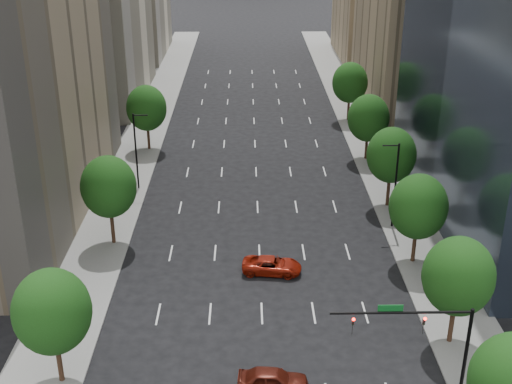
{
  "coord_description": "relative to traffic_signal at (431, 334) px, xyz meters",
  "views": [
    {
      "loc": [
        -1.16,
        -4.97,
        30.77
      ],
      "look_at": [
        -0.38,
        46.04,
        8.0
      ],
      "focal_mm": 46.82,
      "sensor_mm": 36.0,
      "label": 1
    }
  ],
  "objects": [
    {
      "name": "traffic_signal",
      "position": [
        0.0,
        0.0,
        0.0
      ],
      "size": [
        9.12,
        0.4,
        7.38
      ],
      "color": "black",
      "rests_on": "ground"
    },
    {
      "name": "tree_right_5",
      "position": [
        3.47,
        60.0,
        0.58
      ],
      "size": [
        5.2,
        5.2,
        8.75
      ],
      "color": "#382316",
      "rests_on": "ground"
    },
    {
      "name": "streetlight_ln",
      "position": [
        -23.96,
        35.0,
        -0.33
      ],
      "size": [
        1.7,
        0.2,
        9.0
      ],
      "color": "black",
      "rests_on": "ground"
    },
    {
      "name": "filler_right",
      "position": [
        14.47,
        103.0,
        2.83
      ],
      "size": [
        14.0,
        26.0,
        16.0
      ],
      "primitive_type": "cube",
      "color": "#8C7759",
      "rests_on": "ground"
    },
    {
      "name": "sidewalk_left",
      "position": [
        -26.03,
        30.0,
        -5.1
      ],
      "size": [
        6.0,
        200.0,
        0.15
      ],
      "primitive_type": "cube",
      "color": "slate",
      "rests_on": "ground"
    },
    {
      "name": "streetlight_rn",
      "position": [
        2.91,
        25.0,
        -0.33
      ],
      "size": [
        1.7,
        0.2,
        9.0
      ],
      "color": "black",
      "rests_on": "ground"
    },
    {
      "name": "car_red_far",
      "position": [
        -9.49,
        16.34,
        -4.44
      ],
      "size": [
        5.52,
        3.03,
        1.46
      ],
      "primitive_type": "imported",
      "rotation": [
        0.0,
        0.0,
        1.45
      ],
      "color": "maroon",
      "rests_on": "ground"
    },
    {
      "name": "filler_left",
      "position": [
        -35.53,
        106.0,
        3.83
      ],
      "size": [
        14.0,
        26.0,
        18.0
      ],
      "primitive_type": "cube",
      "color": "beige",
      "rests_on": "ground"
    },
    {
      "name": "tree_right_3",
      "position": [
        3.47,
        30.0,
        0.72
      ],
      "size": [
        5.2,
        5.2,
        8.89
      ],
      "color": "#382316",
      "rests_on": "ground"
    },
    {
      "name": "parking_tan_right",
      "position": [
        14.47,
        70.0,
        9.83
      ],
      "size": [
        14.0,
        30.0,
        30.0
      ],
      "primitive_type": "cube",
      "color": "#8C7759",
      "rests_on": "ground"
    },
    {
      "name": "tree_right_1",
      "position": [
        3.47,
        6.0,
        0.58
      ],
      "size": [
        5.2,
        5.2,
        8.75
      ],
      "color": "#382316",
      "rests_on": "ground"
    },
    {
      "name": "tree_right_4",
      "position": [
        3.47,
        44.0,
        0.29
      ],
      "size": [
        5.2,
        5.2,
        8.46
      ],
      "color": "#382316",
      "rests_on": "ground"
    },
    {
      "name": "car_maroon",
      "position": [
        -9.99,
        0.93,
        -4.35
      ],
      "size": [
        4.94,
        2.29,
        1.64
      ],
      "primitive_type": "imported",
      "rotation": [
        0.0,
        0.0,
        1.5
      ],
      "color": "#4E150D",
      "rests_on": "ground"
    },
    {
      "name": "tree_left_1",
      "position": [
        -24.53,
        22.0,
        0.79
      ],
      "size": [
        5.2,
        5.2,
        8.97
      ],
      "color": "#382316",
      "rests_on": "ground"
    },
    {
      "name": "tree_left_0",
      "position": [
        -24.53,
        2.0,
        0.58
      ],
      "size": [
        5.2,
        5.2,
        8.75
      ],
      "color": "#382316",
      "rests_on": "ground"
    },
    {
      "name": "sidewalk_right",
      "position": [
        4.97,
        30.0,
        -5.1
      ],
      "size": [
        6.0,
        200.0,
        0.15
      ],
      "primitive_type": "cube",
      "color": "slate",
      "rests_on": "ground"
    },
    {
      "name": "tree_left_2",
      "position": [
        -24.53,
        48.0,
        0.5
      ],
      "size": [
        5.2,
        5.2,
        8.68
      ],
      "color": "#382316",
      "rests_on": "ground"
    },
    {
      "name": "tree_right_2",
      "position": [
        3.47,
        18.0,
        0.43
      ],
      "size": [
        5.2,
        5.2,
        8.61
      ],
      "color": "#382316",
      "rests_on": "ground"
    }
  ]
}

